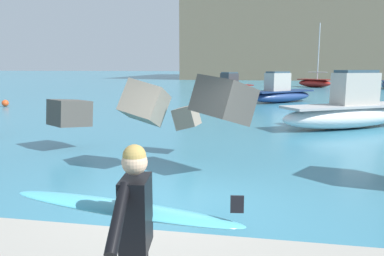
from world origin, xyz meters
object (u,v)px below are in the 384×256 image
object	(u,v)px
boat_mid_right	(347,110)
mooring_buoy_inner	(5,103)
boat_near_centre	(280,93)
boat_mid_centre	(315,83)
surfer_with_board	(135,226)
boat_near_right	(231,85)

from	to	relation	value
boat_mid_right	mooring_buoy_inner	size ratio (longest dim) A/B	13.85
boat_near_centre	boat_mid_centre	xyz separation A→B (m)	(5.30, 21.62, -0.11)
mooring_buoy_inner	boat_mid_right	bearing A→B (deg)	-14.67
surfer_with_board	boat_mid_centre	bearing A→B (deg)	80.63
boat_near_centre	boat_mid_centre	size ratio (longest dim) A/B	0.67
boat_near_right	boat_mid_right	distance (m)	25.26
surfer_with_board	boat_mid_right	bearing A→B (deg)	71.47
surfer_with_board	boat_near_centre	distance (m)	25.60
surfer_with_board	mooring_buoy_inner	world-z (taller)	surfer_with_board
boat_near_right	boat_mid_centre	size ratio (longest dim) A/B	0.78
surfer_with_board	boat_mid_right	xyz separation A→B (m)	(4.67, 13.94, -0.51)
boat_near_centre	mooring_buoy_inner	xyz separation A→B (m)	(-18.09, -6.22, -0.47)
boat_near_right	boat_mid_centre	world-z (taller)	boat_mid_centre
mooring_buoy_inner	boat_near_right	bearing A→B (deg)	54.73
boat_near_right	boat_mid_right	xyz separation A→B (m)	(6.85, -24.32, 0.16)
boat_mid_centre	mooring_buoy_inner	xyz separation A→B (m)	(-23.39, -27.84, -0.37)
boat_mid_right	mooring_buoy_inner	bearing A→B (deg)	165.33
surfer_with_board	boat_near_right	xyz separation A→B (m)	(-2.18, 38.26, -0.67)
boat_mid_right	boat_near_right	bearing A→B (deg)	105.74
boat_near_centre	boat_mid_right	world-z (taller)	boat_mid_right
surfer_with_board	boat_near_right	size ratio (longest dim) A/B	0.34
surfer_with_board	boat_near_right	world-z (taller)	surfer_with_board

